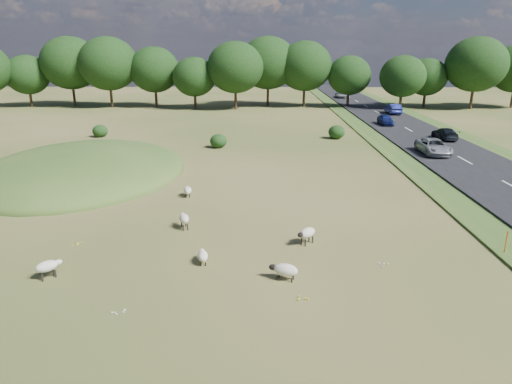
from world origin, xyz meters
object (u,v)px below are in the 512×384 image
sheep_0 (307,233)px  car_0 (393,109)px  marker_post (506,243)px  car_6 (341,95)px  car_1 (350,89)px  car_5 (434,147)px  sheep_3 (285,270)px  sheep_2 (188,191)px  sheep_5 (48,266)px  sheep_1 (184,219)px  car_2 (386,120)px  sheep_4 (203,256)px  car_4 (445,134)px

sheep_0 → car_0: car_0 is taller
marker_post → car_6: bearing=86.8°
car_1 → car_6: 12.61m
marker_post → car_5: size_ratio=0.25×
sheep_3 → sheep_2: bearing=-44.9°
sheep_2 → sheep_5: sheep_5 is taller
marker_post → sheep_1: (-15.96, 3.08, -0.01)m
marker_post → sheep_2: bearing=152.2°
marker_post → car_2: size_ratio=0.31×
marker_post → car_0: car_0 is taller
sheep_2 → sheep_0: bearing=34.2°
sheep_4 → car_5: car_5 is taller
sheep_1 → sheep_2: sheep_1 is taller
sheep_4 → sheep_5: size_ratio=1.02×
sheep_0 → car_2: size_ratio=0.29×
sheep_4 → car_6: 76.14m
sheep_1 → car_2: bearing=-48.6°
sheep_4 → sheep_3: bearing=-122.4°
sheep_3 → car_6: size_ratio=0.30×
marker_post → car_5: bearing=79.2°
sheep_4 → car_1: bearing=-24.6°
sheep_0 → sheep_2: size_ratio=0.93×
car_6 → sheep_3: bearing=-101.1°
car_4 → car_6: 44.43m
sheep_0 → sheep_3: size_ratio=0.84×
sheep_2 → sheep_4: sheep_2 is taller
sheep_5 → car_6: car_6 is taller
sheep_2 → car_6: bearing=153.0°
sheep_2 → sheep_4: (2.28, -9.98, -0.04)m
marker_post → sheep_4: marker_post is taller
car_4 → car_5: 8.20m
car_1 → sheep_5: bearing=71.8°
sheep_1 → sheep_4: 4.54m
sheep_0 → car_1: 85.40m
sheep_1 → sheep_5: sheep_1 is taller
sheep_3 → sheep_5: 10.15m
car_4 → car_5: size_ratio=0.86×
sheep_1 → sheep_2: 5.76m
car_0 → car_6: car_0 is taller
car_1 → sheep_3: bearing=78.0°
car_1 → car_2: bearing=85.3°
sheep_3 → car_0: size_ratio=0.30×
marker_post → sheep_4: size_ratio=1.10×
car_5 → marker_post: bearing=-100.8°
sheep_0 → car_4: size_ratio=0.27×
sheep_0 → sheep_1: bearing=-61.7°
sheep_1 → sheep_4: (1.55, -4.27, -0.20)m
car_2 → car_5: 17.16m
sheep_2 → sheep_4: size_ratio=1.10×
marker_post → car_4: car_4 is taller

